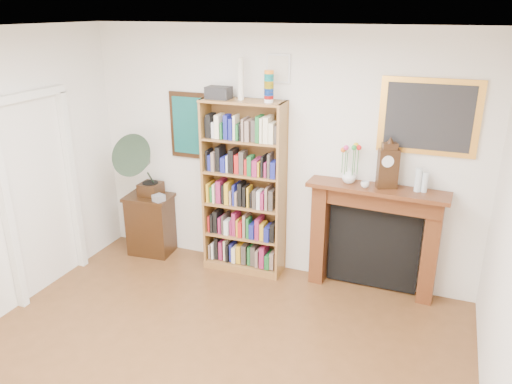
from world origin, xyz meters
TOP-DOWN VIEW (x-y plane):
  - room at (0.00, 0.00)m, footprint 4.51×5.01m
  - door_casing at (-2.21, 1.20)m, footprint 0.08×1.02m
  - teal_poster at (-1.05, 2.48)m, footprint 0.58×0.04m
  - small_picture at (0.00, 2.48)m, footprint 0.26×0.04m
  - gilt_painting at (1.55, 2.48)m, footprint 0.95×0.04m
  - bookshelf at (-0.34, 2.31)m, footprint 0.94×0.36m
  - side_cabinet at (-1.60, 2.28)m, footprint 0.60×0.46m
  - fireplace at (1.14, 2.39)m, footprint 1.46×0.42m
  - gramophone at (-1.59, 2.18)m, footprint 0.52×0.64m
  - cd_stack at (-1.39, 2.17)m, footprint 0.15×0.15m
  - mantel_clock at (1.22, 2.35)m, footprint 0.23×0.18m
  - flower_vase at (0.84, 2.37)m, footprint 0.17×0.17m
  - teacup at (1.02, 2.27)m, footprint 0.10×0.10m
  - bottle_left at (1.53, 2.36)m, footprint 0.07×0.07m
  - bottle_right at (1.59, 2.37)m, footprint 0.06×0.06m

SIDE VIEW (x-z plane):
  - side_cabinet at x=-1.60m, z-range 0.00..0.77m
  - fireplace at x=1.14m, z-range 0.11..1.33m
  - cd_stack at x=-1.39m, z-range 0.77..0.85m
  - bookshelf at x=-0.34m, z-range -0.03..2.30m
  - gramophone at x=-1.59m, z-range 0.82..1.65m
  - teacup at x=1.02m, z-range 1.22..1.29m
  - door_casing at x=-2.21m, z-range 0.18..2.35m
  - flower_vase at x=0.84m, z-range 1.22..1.38m
  - bottle_right at x=1.59m, z-range 1.22..1.42m
  - bottle_left at x=1.53m, z-range 1.22..1.46m
  - room at x=0.00m, z-range -0.01..2.81m
  - mantel_clock at x=1.22m, z-range 1.21..1.68m
  - teal_poster at x=-1.05m, z-range 1.26..2.04m
  - gilt_painting at x=1.55m, z-range 1.58..2.33m
  - small_picture at x=0.00m, z-range 2.20..2.50m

